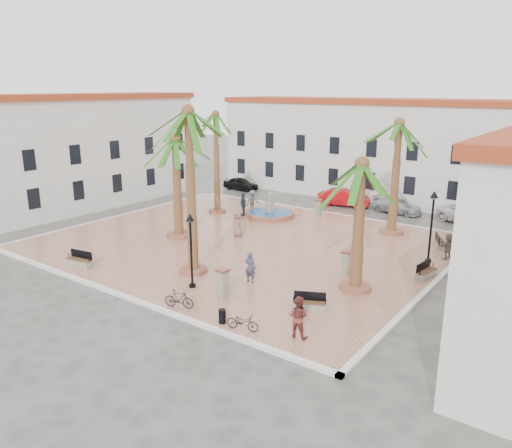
{
  "coord_description": "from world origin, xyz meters",
  "views": [
    {
      "loc": [
        20.27,
        -26.23,
        10.58
      ],
      "look_at": [
        1.0,
        0.0,
        1.6
      ],
      "focal_mm": 35.0,
      "sensor_mm": 36.0,
      "label": 1
    }
  ],
  "objects_px": {
    "bollard_se": "(223,283)",
    "palm_e": "(361,181)",
    "bench_s": "(80,262)",
    "bench_ne": "(440,243)",
    "pedestrian_east": "(448,246)",
    "car_white": "(472,215)",
    "lamppost_s": "(191,238)",
    "lamppost_e": "(432,214)",
    "palm_s": "(189,129)",
    "pedestrian_fountain_a": "(238,224)",
    "cyclist_b": "(298,317)",
    "bicycle_b": "(179,299)",
    "car_black": "(241,184)",
    "palm_ne": "(399,136)",
    "bollard_e": "(346,262)",
    "pedestrian_fountain_b": "(243,204)",
    "palm_nw": "(216,125)",
    "cyclist_a": "(250,267)",
    "car_silver": "(397,206)",
    "bollard_n": "(318,208)",
    "fountain": "(270,213)",
    "pedestrian_north": "(253,201)",
    "palm_sw": "(176,151)",
    "car_red": "(344,198)",
    "litter_bin": "(222,316)",
    "bicycle_a": "(242,322)",
    "bench_se": "(309,305)",
    "bench_e": "(426,273)"
  },
  "relations": [
    {
      "from": "palm_ne",
      "to": "bicycle_a",
      "type": "relative_size",
      "value": 5.54
    },
    {
      "from": "palm_nw",
      "to": "palm_sw",
      "type": "bearing_deg",
      "value": -70.61
    },
    {
      "from": "palm_nw",
      "to": "bollard_n",
      "type": "xyz_separation_m",
      "value": [
        7.74,
        3.77,
        -6.66
      ]
    },
    {
      "from": "palm_sw",
      "to": "bollard_n",
      "type": "xyz_separation_m",
      "value": [
        5.21,
        10.95,
        -5.39
      ]
    },
    {
      "from": "palm_e",
      "to": "bicycle_a",
      "type": "xyz_separation_m",
      "value": [
        -2.0,
        -7.23,
        -5.47
      ]
    },
    {
      "from": "bicycle_b",
      "to": "car_white",
      "type": "bearing_deg",
      "value": -35.69
    },
    {
      "from": "bollard_e",
      "to": "litter_bin",
      "type": "bearing_deg",
      "value": -101.15
    },
    {
      "from": "lamppost_e",
      "to": "car_black",
      "type": "height_order",
      "value": "lamppost_e"
    },
    {
      "from": "bollard_n",
      "to": "pedestrian_fountain_b",
      "type": "xyz_separation_m",
      "value": [
        -5.32,
        -3.29,
        0.21
      ]
    },
    {
      "from": "palm_nw",
      "to": "bicycle_b",
      "type": "height_order",
      "value": "palm_nw"
    },
    {
      "from": "cyclist_b",
      "to": "bicycle_b",
      "type": "xyz_separation_m",
      "value": [
        -6.21,
        -0.92,
        -0.48
      ]
    },
    {
      "from": "palm_e",
      "to": "palm_nw",
      "type": "bearing_deg",
      "value": 153.3
    },
    {
      "from": "lamppost_e",
      "to": "bollard_e",
      "type": "distance_m",
      "value": 6.29
    },
    {
      "from": "pedestrian_fountain_b",
      "to": "car_silver",
      "type": "xyz_separation_m",
      "value": [
        9.85,
        9.01,
        -0.49
      ]
    },
    {
      "from": "cyclist_a",
      "to": "car_silver",
      "type": "height_order",
      "value": "cyclist_a"
    },
    {
      "from": "bollard_e",
      "to": "cyclist_b",
      "type": "height_order",
      "value": "cyclist_b"
    },
    {
      "from": "bench_s",
      "to": "pedestrian_north",
      "type": "height_order",
      "value": "pedestrian_north"
    },
    {
      "from": "bicycle_a",
      "to": "pedestrian_east",
      "type": "relative_size",
      "value": 0.92
    },
    {
      "from": "pedestrian_east",
      "to": "car_white",
      "type": "height_order",
      "value": "pedestrian_east"
    },
    {
      "from": "bench_s",
      "to": "bench_ne",
      "type": "relative_size",
      "value": 1.06
    },
    {
      "from": "palm_nw",
      "to": "lamppost_e",
      "type": "relative_size",
      "value": 1.92
    },
    {
      "from": "palm_ne",
      "to": "pedestrian_east",
      "type": "bearing_deg",
      "value": -34.19
    },
    {
      "from": "pedestrian_fountain_a",
      "to": "pedestrian_east",
      "type": "distance_m",
      "value": 14.19
    },
    {
      "from": "pedestrian_north",
      "to": "bollard_se",
      "type": "bearing_deg",
      "value": -130.65
    },
    {
      "from": "pedestrian_north",
      "to": "palm_nw",
      "type": "bearing_deg",
      "value": 148.87
    },
    {
      "from": "lamppost_s",
      "to": "lamppost_e",
      "type": "bearing_deg",
      "value": 52.09
    },
    {
      "from": "palm_s",
      "to": "pedestrian_fountain_a",
      "type": "xyz_separation_m",
      "value": [
        -2.4,
        7.21,
        -7.36
      ]
    },
    {
      "from": "palm_ne",
      "to": "bench_s",
      "type": "distance_m",
      "value": 22.81
    },
    {
      "from": "palm_nw",
      "to": "cyclist_b",
      "type": "bearing_deg",
      "value": -40.71
    },
    {
      "from": "bench_ne",
      "to": "car_black",
      "type": "height_order",
      "value": "car_black"
    },
    {
      "from": "bollard_e",
      "to": "pedestrian_fountain_b",
      "type": "relative_size",
      "value": 0.72
    },
    {
      "from": "lamppost_s",
      "to": "car_white",
      "type": "height_order",
      "value": "lamppost_s"
    },
    {
      "from": "palm_s",
      "to": "palm_e",
      "type": "distance_m",
      "value": 9.6
    },
    {
      "from": "pedestrian_fountain_a",
      "to": "pedestrian_east",
      "type": "xyz_separation_m",
      "value": [
        13.63,
        3.91,
        -0.06
      ]
    },
    {
      "from": "bollard_se",
      "to": "pedestrian_east",
      "type": "distance_m",
      "value": 14.93
    },
    {
      "from": "pedestrian_fountain_b",
      "to": "pedestrian_east",
      "type": "distance_m",
      "value": 17.06
    },
    {
      "from": "palm_nw",
      "to": "cyclist_b",
      "type": "distance_m",
      "value": 23.64
    },
    {
      "from": "bench_e",
      "to": "pedestrian_north",
      "type": "relative_size",
      "value": 0.95
    },
    {
      "from": "palm_e",
      "to": "car_black",
      "type": "relative_size",
      "value": 1.83
    },
    {
      "from": "palm_s",
      "to": "pedestrian_east",
      "type": "relative_size",
      "value": 5.78
    },
    {
      "from": "bench_se",
      "to": "lamppost_s",
      "type": "height_order",
      "value": "lamppost_s"
    },
    {
      "from": "palm_s",
      "to": "cyclist_a",
      "type": "distance_m",
      "value": 8.25
    },
    {
      "from": "car_red",
      "to": "car_black",
      "type": "bearing_deg",
      "value": 75.65
    },
    {
      "from": "fountain",
      "to": "palm_ne",
      "type": "height_order",
      "value": "palm_ne"
    },
    {
      "from": "bench_e",
      "to": "pedestrian_fountain_a",
      "type": "bearing_deg",
      "value": 97.58
    },
    {
      "from": "fountain",
      "to": "pedestrian_north",
      "type": "bearing_deg",
      "value": 165.97
    },
    {
      "from": "bollard_n",
      "to": "bollard_e",
      "type": "height_order",
      "value": "bollard_n"
    },
    {
      "from": "palm_s",
      "to": "pedestrian_fountain_a",
      "type": "height_order",
      "value": "palm_s"
    },
    {
      "from": "bollard_se",
      "to": "palm_e",
      "type": "bearing_deg",
      "value": 45.36
    },
    {
      "from": "bench_s",
      "to": "bollard_se",
      "type": "height_order",
      "value": "bollard_se"
    }
  ]
}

